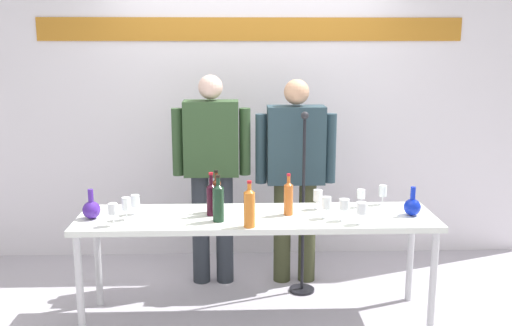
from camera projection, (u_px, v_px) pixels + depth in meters
name	position (u px, v px, depth m)	size (l,w,h in m)	color
ground_plane	(257.00, 318.00, 4.22)	(10.00, 10.00, 0.00)	#B0A9B6
back_wall	(251.00, 93.00, 5.26)	(5.29, 0.11, 3.00)	silver
display_table	(257.00, 224.00, 4.08)	(2.48, 0.62, 0.77)	silver
decanter_blue_left	(91.00, 209.00, 3.98)	(0.12, 0.12, 0.21)	#462294
decanter_blue_right	(412.00, 206.00, 4.05)	(0.12, 0.12, 0.20)	#0F27BC
presenter_left	(212.00, 166.00, 4.67)	(0.62, 0.22, 1.70)	#292F36
presenter_right	(296.00, 168.00, 4.70)	(0.65, 0.22, 1.67)	#373B22
wine_bottle_0	(288.00, 197.00, 4.05)	(0.06, 0.06, 0.29)	#C76125
wine_bottle_1	(249.00, 207.00, 3.78)	(0.07, 0.07, 0.31)	orange
wine_bottle_2	(216.00, 194.00, 4.12)	(0.07, 0.07, 0.30)	#562914
wine_bottle_3	(218.00, 201.00, 3.91)	(0.08, 0.08, 0.32)	#193622
wine_bottle_4	(211.00, 198.00, 4.04)	(0.07, 0.07, 0.31)	#310A18
wine_glass_left_0	(126.00, 204.00, 3.95)	(0.06, 0.06, 0.16)	white
wine_glass_left_1	(113.00, 209.00, 3.81)	(0.06, 0.06, 0.15)	white
wine_glass_left_2	(135.00, 201.00, 4.07)	(0.06, 0.06, 0.14)	white
wine_glass_right_0	(318.00, 196.00, 4.20)	(0.07, 0.07, 0.14)	white
wine_glass_right_1	(383.00, 191.00, 4.32)	(0.06, 0.06, 0.14)	white
wine_glass_right_2	(327.00, 203.00, 3.98)	(0.06, 0.06, 0.15)	white
wine_glass_right_3	(344.00, 205.00, 3.92)	(0.07, 0.07, 0.15)	white
wine_glass_right_4	(361.00, 195.00, 4.25)	(0.06, 0.06, 0.13)	white
wine_glass_right_5	(362.00, 209.00, 3.85)	(0.07, 0.07, 0.15)	white
microphone_stand	(303.00, 234.00, 4.58)	(0.20, 0.20, 1.44)	black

